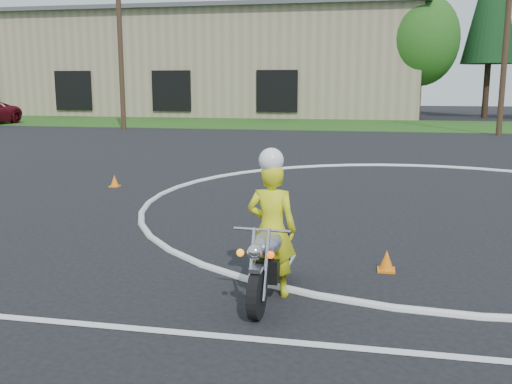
# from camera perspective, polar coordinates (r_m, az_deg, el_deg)

# --- Properties ---
(ground) EXTENTS (120.00, 120.00, 0.00)m
(ground) POSITION_cam_1_polar(r_m,az_deg,el_deg) (9.71, 18.57, -5.02)
(ground) COLOR black
(ground) RESTS_ON ground
(grass_strip) EXTENTS (120.00, 10.00, 0.02)m
(grass_strip) POSITION_cam_1_polar(r_m,az_deg,el_deg) (36.39, 13.42, 6.52)
(grass_strip) COLOR #1E4714
(grass_strip) RESTS_ON ground
(primary_motorcycle) EXTENTS (0.65, 1.86, 0.98)m
(primary_motorcycle) POSITION_cam_1_polar(r_m,az_deg,el_deg) (6.85, 1.38, -6.86)
(primary_motorcycle) COLOR black
(primary_motorcycle) RESTS_ON ground
(rider_primary_grp) EXTENTS (0.62, 0.42, 1.82)m
(rider_primary_grp) POSITION_cam_1_polar(r_m,az_deg,el_deg) (6.86, 1.57, -3.34)
(rider_primary_grp) COLOR yellow
(rider_primary_grp) RESTS_ON ground
(warehouse) EXTENTS (41.00, 17.00, 8.30)m
(warehouse) POSITION_cam_1_polar(r_m,az_deg,el_deg) (52.05, -7.58, 12.50)
(warehouse) COLOR tan
(warehouse) RESTS_ON ground
(utility_poles) EXTENTS (41.60, 1.12, 10.00)m
(utility_poles) POSITION_cam_1_polar(r_m,az_deg,el_deg) (31.03, 23.81, 14.81)
(utility_poles) COLOR #473321
(utility_poles) RESTS_ON ground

